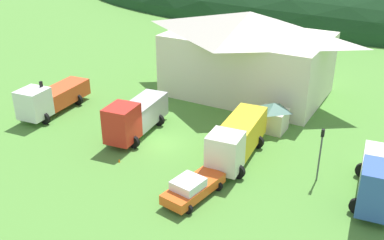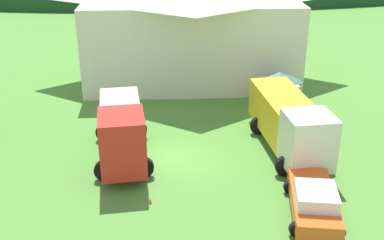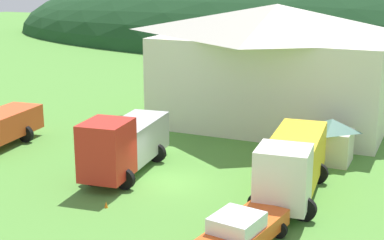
# 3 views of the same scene
# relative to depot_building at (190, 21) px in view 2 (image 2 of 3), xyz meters

# --- Properties ---
(ground_plane) EXTENTS (200.00, 200.00, 0.00)m
(ground_plane) POSITION_rel_depot_building_xyz_m (-1.58, -14.40, -4.49)
(ground_plane) COLOR #518C38
(depot_building) EXTENTS (17.23, 11.50, 8.72)m
(depot_building) POSITION_rel_depot_building_xyz_m (0.00, 0.00, 0.00)
(depot_building) COLOR silver
(depot_building) RESTS_ON ground
(play_shed_cream) EXTENTS (2.53, 2.39, 2.64)m
(play_shed_cream) POSITION_rel_depot_building_xyz_m (5.67, -7.41, -3.13)
(play_shed_cream) COLOR beige
(play_shed_cream) RESTS_ON ground
(crane_truck_red) EXTENTS (3.56, 7.91, 3.54)m
(crane_truck_red) POSITION_rel_depot_building_xyz_m (-4.37, -14.22, -2.69)
(crane_truck_red) COLOR red
(crane_truck_red) RESTS_ON ground
(heavy_rig_striped) EXTENTS (3.65, 8.47, 3.35)m
(heavy_rig_striped) POSITION_rel_depot_building_xyz_m (4.94, -13.61, -2.70)
(heavy_rig_striped) COLOR silver
(heavy_rig_striped) RESTS_ON ground
(service_pickup_orange) EXTENTS (2.84, 5.14, 1.66)m
(service_pickup_orange) POSITION_rel_depot_building_xyz_m (4.58, -20.00, -3.66)
(service_pickup_orange) COLOR #E9581E
(service_pickup_orange) RESTS_ON ground
(traffic_cone_near_pickup) EXTENTS (0.36, 0.36, 0.62)m
(traffic_cone_near_pickup) POSITION_rel_depot_building_xyz_m (-2.75, -18.65, -4.49)
(traffic_cone_near_pickup) COLOR orange
(traffic_cone_near_pickup) RESTS_ON ground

